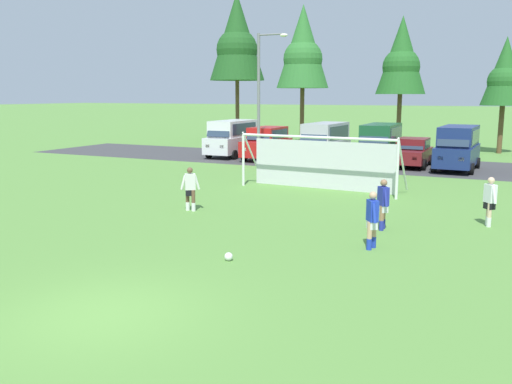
% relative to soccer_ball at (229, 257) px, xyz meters
% --- Properties ---
extents(ground_plane, '(400.00, 400.00, 0.00)m').
position_rel_soccer_ball_xyz_m(ground_plane, '(-0.52, 10.80, -0.11)').
color(ground_plane, '#598C3D').
extents(parking_lot_strip, '(52.00, 8.40, 0.01)m').
position_rel_soccer_ball_xyz_m(parking_lot_strip, '(-0.52, 21.94, -0.11)').
color(parking_lot_strip, '#3D3D3F').
rests_on(parking_lot_strip, ground).
extents(soccer_ball, '(0.22, 0.22, 0.22)m').
position_rel_soccer_ball_xyz_m(soccer_ball, '(0.00, 0.00, 0.00)').
color(soccer_ball, white).
rests_on(soccer_ball, ground).
extents(soccer_goal, '(7.50, 2.30, 2.57)m').
position_rel_soccer_ball_xyz_m(soccer_goal, '(-1.43, 11.51, 1.18)').
color(soccer_goal, white).
rests_on(soccer_goal, ground).
extents(player_striker_near, '(0.47, 0.67, 1.64)m').
position_rel_soccer_ball_xyz_m(player_striker_near, '(2.85, 5.11, 0.71)').
color(player_striker_near, '#936B4C').
rests_on(player_striker_near, ground).
extents(player_midfield_center, '(0.42, 0.70, 1.64)m').
position_rel_soccer_ball_xyz_m(player_midfield_center, '(3.09, 2.75, 0.71)').
color(player_midfield_center, tan).
rests_on(player_midfield_center, ground).
extents(player_defender_far, '(0.68, 0.45, 1.64)m').
position_rel_soccer_ball_xyz_m(player_defender_far, '(-4.28, 4.90, 0.71)').
color(player_defender_far, brown).
rests_on(player_defender_far, ground).
extents(player_winger_left, '(0.49, 0.66, 1.64)m').
position_rel_soccer_ball_xyz_m(player_winger_left, '(5.91, 7.10, 0.71)').
color(player_winger_left, beige).
rests_on(player_winger_left, ground).
extents(parked_car_slot_far_left, '(2.21, 4.81, 2.52)m').
position_rel_soccer_ball_xyz_m(parked_car_slot_far_left, '(-11.49, 21.68, 1.23)').
color(parked_car_slot_far_left, silver).
rests_on(parked_car_slot_far_left, ground).
extents(parked_car_slot_left, '(2.17, 4.61, 2.16)m').
position_rel_soccer_ball_xyz_m(parked_car_slot_left, '(-8.56, 21.11, 1.00)').
color(parked_car_slot_left, red).
rests_on(parked_car_slot_left, ground).
extents(parked_car_slot_center_left, '(2.30, 4.85, 2.52)m').
position_rel_soccer_ball_xyz_m(parked_car_slot_center_left, '(-4.54, 21.19, 1.23)').
color(parked_car_slot_center_left, '#B2B2BC').
rests_on(parked_car_slot_center_left, ground).
extents(parked_car_slot_center, '(2.30, 4.85, 2.52)m').
position_rel_soccer_ball_xyz_m(parked_car_slot_center, '(-1.03, 21.35, 1.23)').
color(parked_car_slot_center, '#194C2D').
rests_on(parked_car_slot_center, ground).
extents(parked_car_slot_center_right, '(2.06, 4.21, 1.72)m').
position_rel_soccer_ball_xyz_m(parked_car_slot_center_right, '(0.89, 21.46, 0.77)').
color(parked_car_slot_center_right, maroon).
rests_on(parked_car_slot_center_right, ground).
extents(parked_car_slot_right, '(2.32, 4.86, 2.52)m').
position_rel_soccer_ball_xyz_m(parked_car_slot_right, '(3.48, 21.02, 1.23)').
color(parked_car_slot_right, navy).
rests_on(parked_car_slot_right, ground).
extents(tree_left_edge, '(5.03, 5.03, 13.41)m').
position_rel_soccer_ball_xyz_m(tree_left_edge, '(-17.32, 33.62, 9.12)').
color(tree_left_edge, brown).
rests_on(tree_left_edge, ground).
extents(tree_mid_left, '(4.35, 4.35, 11.60)m').
position_rel_soccer_ball_xyz_m(tree_mid_left, '(-10.16, 31.75, 7.87)').
color(tree_mid_left, brown).
rests_on(tree_mid_left, ground).
extents(tree_center_back, '(3.89, 3.89, 10.38)m').
position_rel_soccer_ball_xyz_m(tree_center_back, '(-2.26, 32.83, 7.03)').
color(tree_center_back, brown).
rests_on(tree_center_back, ground).
extents(tree_mid_right, '(3.16, 3.16, 8.42)m').
position_rel_soccer_ball_xyz_m(tree_mid_right, '(5.31, 32.13, 5.67)').
color(tree_mid_right, brown).
rests_on(tree_mid_right, ground).
extents(street_lamp, '(2.00, 0.32, 7.84)m').
position_rel_soccer_ball_xyz_m(street_lamp, '(-7.49, 17.92, 3.95)').
color(street_lamp, slate).
rests_on(street_lamp, ground).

